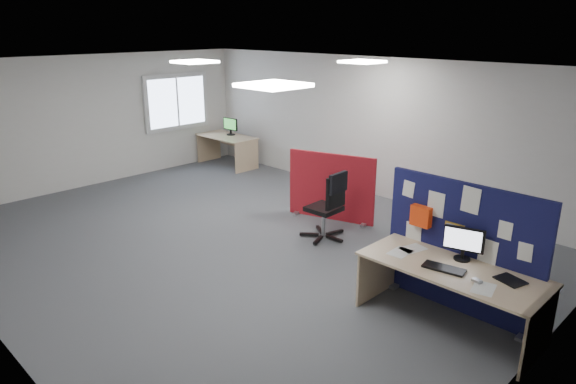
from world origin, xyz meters
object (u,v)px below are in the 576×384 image
Objects in this scene: navy_divider at (460,248)px; second_desk at (228,143)px; office_chair at (330,202)px; monitor_main at (464,242)px; red_divider at (331,187)px; monitor_second at (230,126)px; main_desk at (453,279)px.

second_desk is at bearing 162.24° from navy_divider.
navy_divider is 1.73× the size of office_chair.
navy_divider reaches higher than second_desk.
monitor_main is 3.43m from red_divider.
monitor_main is (0.10, -0.15, 0.15)m from navy_divider.
navy_divider is at bearing -21.68° from monitor_second.
navy_divider is 1.27× the size of red_divider.
monitor_second is (-7.28, 2.75, 0.39)m from main_desk.
navy_divider is at bearing 108.56° from main_desk.
monitor_second is at bearing 101.57° from second_desk.
monitor_second is at bearing 159.33° from main_desk.
monitor_second is (-0.02, 0.11, 0.41)m from second_desk.
main_desk is 0.43m from monitor_main.
second_desk is at bearing 148.20° from red_divider.
monitor_second is (-4.15, 1.15, 0.38)m from red_divider.
monitor_second is at bearing 146.87° from red_divider.
office_chair reaches higher than main_desk.
red_divider is 3.36× the size of monitor_second.
second_desk is 5.02m from office_chair.
red_divider reaches higher than second_desk.
main_desk is at bearing -21.28° from office_chair.
main_desk is 1.32× the size of second_desk.
red_divider reaches higher than office_chair.
monitor_main is at bearing -22.50° from monitor_second.
monitor_second reaches higher than second_desk.
main_desk is at bearing -100.83° from monitor_main.
monitor_main is 0.96× the size of monitor_second.
office_chair is at bearing -24.72° from monitor_second.
second_desk is at bearing 145.10° from monitor_main.
main_desk is 7.79m from monitor_second.
navy_divider is 4.43× the size of monitor_main.
office_chair is at bearing 160.96° from main_desk.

